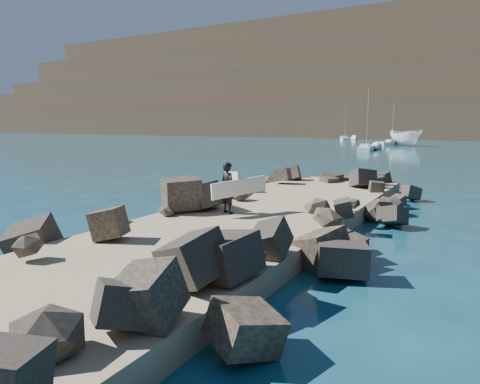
# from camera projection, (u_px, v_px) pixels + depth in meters

# --- Properties ---
(ground) EXTENTS (800.00, 800.00, 0.00)m
(ground) POSITION_uv_depth(u_px,v_px,m) (254.00, 230.00, 15.00)
(ground) COLOR #0F384C
(ground) RESTS_ON ground
(jetty) EXTENTS (6.00, 26.00, 0.60)m
(jetty) POSITION_uv_depth(u_px,v_px,m) (224.00, 235.00, 13.24)
(jetty) COLOR #8C7759
(jetty) RESTS_ON ground
(riprap_left) EXTENTS (2.60, 22.00, 1.00)m
(riprap_left) POSITION_uv_depth(u_px,v_px,m) (162.00, 215.00, 15.06)
(riprap_left) COLOR black
(riprap_left) RESTS_ON ground
(riprap_right) EXTENTS (2.60, 22.00, 1.00)m
(riprap_right) POSITION_uv_depth(u_px,v_px,m) (319.00, 237.00, 12.21)
(riprap_right) COLOR black
(riprap_right) RESTS_ON ground
(surfboard_resting) EXTENTS (1.81, 2.47, 0.08)m
(surfboard_resting) POSITION_uv_depth(u_px,v_px,m) (231.00, 184.00, 19.03)
(surfboard_resting) COLOR white
(surfboard_resting) RESTS_ON riprap_left
(boat_imported) EXTENTS (7.01, 6.86, 2.75)m
(boat_imported) POSITION_uv_depth(u_px,v_px,m) (406.00, 138.00, 70.67)
(boat_imported) COLOR white
(boat_imported) RESTS_ON ground
(surfer_with_board) EXTENTS (1.37, 2.01, 1.79)m
(surfer_with_board) POSITION_uv_depth(u_px,v_px,m) (230.00, 188.00, 14.82)
(surfer_with_board) COLOR black
(surfer_with_board) RESTS_ON jetty
(sailboat_e) EXTENTS (4.18, 7.33, 8.74)m
(sailboat_e) POSITION_uv_depth(u_px,v_px,m) (345.00, 139.00, 95.46)
(sailboat_e) COLOR silver
(sailboat_e) RESTS_ON ground
(sailboat_a) EXTENTS (2.54, 7.44, 8.77)m
(sailboat_a) POSITION_uv_depth(u_px,v_px,m) (366.00, 148.00, 58.24)
(sailboat_a) COLOR silver
(sailboat_a) RESTS_ON ground
(sailboat_b) EXTENTS (3.89, 5.86, 7.27)m
(sailboat_b) POSITION_uv_depth(u_px,v_px,m) (392.00, 143.00, 73.14)
(sailboat_b) COLOR silver
(sailboat_b) RESTS_ON ground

